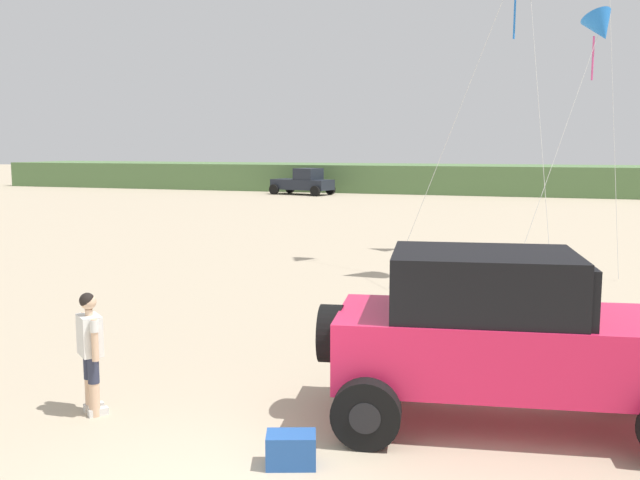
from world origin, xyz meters
The scene contains 6 objects.
dune_ridge centered at (0.92, 50.34, 1.07)m, with size 90.00×7.93×2.15m, color #567A47.
jeep centered at (2.66, 2.97, 1.20)m, with size 5.00×3.04×2.26m.
person_watching centered at (-2.62, 1.57, 0.94)m, with size 0.51×0.46×1.67m.
cooler_box centered at (0.50, 0.94, 0.19)m, with size 0.56×0.36×0.38m, color #23519E.
distant_pickup centered at (-14.85, 43.91, 0.94)m, with size 4.92×3.37×1.98m.
kite_white_parafoil centered at (4.10, 13.71, 6.58)m, with size 2.58×3.52×7.05m.
Camera 1 is at (3.23, -6.20, 3.59)m, focal length 39.84 mm.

